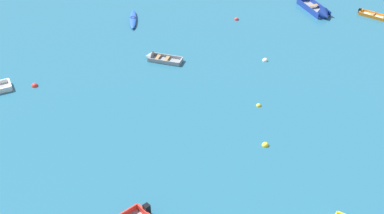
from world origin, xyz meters
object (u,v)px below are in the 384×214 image
at_px(mooring_buoy_central, 236,20).
at_px(mooring_buoy_between_boats_right, 265,61).
at_px(kayak_blue_far_back, 133,19).
at_px(mooring_buoy_outer_edge, 35,86).
at_px(rowboat_deep_blue_outer_left, 319,12).
at_px(mooring_buoy_between_boats_left, 265,145).
at_px(rowboat_orange_outer_right, 381,17).
at_px(mooring_buoy_near_foreground, 259,106).
at_px(rowboat_grey_cluster_inner, 156,58).

relative_size(mooring_buoy_central, mooring_buoy_between_boats_right, 0.95).
xyz_separation_m(kayak_blue_far_back, mooring_buoy_outer_edge, (-8.07, -8.74, -0.17)).
xyz_separation_m(rowboat_deep_blue_outer_left, mooring_buoy_between_boats_left, (-10.92, -16.10, -0.23)).
relative_size(kayak_blue_far_back, rowboat_deep_blue_outer_left, 0.81).
distance_m(rowboat_orange_outer_right, mooring_buoy_between_boats_left, 21.06).
relative_size(rowboat_deep_blue_outer_left, mooring_buoy_central, 11.29).
bearing_deg(kayak_blue_far_back, mooring_buoy_between_boats_right, -46.65).
bearing_deg(mooring_buoy_between_boats_left, rowboat_orange_outer_right, 41.49).
bearing_deg(mooring_buoy_between_boats_left, rowboat_deep_blue_outer_left, 55.86).
relative_size(mooring_buoy_central, mooring_buoy_between_boats_left, 0.98).
bearing_deg(mooring_buoy_near_foreground, mooring_buoy_between_boats_left, -104.20).
bearing_deg(mooring_buoy_between_boats_left, mooring_buoy_outer_edge, 143.48).
height_order(kayak_blue_far_back, mooring_buoy_between_boats_right, kayak_blue_far_back).
bearing_deg(mooring_buoy_central, rowboat_grey_cluster_inner, -146.99).
distance_m(rowboat_orange_outer_right, rowboat_grey_cluster_inner, 20.37).
bearing_deg(mooring_buoy_between_boats_right, rowboat_deep_blue_outer_left, 41.93).
bearing_deg(rowboat_grey_cluster_inner, mooring_buoy_central, 33.01).
relative_size(kayak_blue_far_back, mooring_buoy_central, 9.20).
distance_m(rowboat_orange_outer_right, rowboat_deep_blue_outer_left, 5.31).
height_order(rowboat_deep_blue_outer_left, mooring_buoy_between_boats_left, rowboat_deep_blue_outer_left).
distance_m(mooring_buoy_between_boats_right, mooring_buoy_near_foreground, 6.00).
bearing_deg(rowboat_orange_outer_right, mooring_buoy_near_foreground, -145.86).
distance_m(rowboat_deep_blue_outer_left, mooring_buoy_outer_edge, 24.97).
xyz_separation_m(rowboat_orange_outer_right, mooring_buoy_between_boats_left, (-15.77, -13.95, -0.12)).
bearing_deg(rowboat_orange_outer_right, mooring_buoy_outer_edge, -171.87).
relative_size(rowboat_grey_cluster_inner, mooring_buoy_central, 7.28).
xyz_separation_m(rowboat_orange_outer_right, mooring_buoy_between_boats_right, (-12.31, -4.55, -0.12)).
relative_size(rowboat_deep_blue_outer_left, mooring_buoy_near_foreground, 14.04).
xyz_separation_m(mooring_buoy_central, mooring_buoy_near_foreground, (-2.55, -12.76, 0.00)).
bearing_deg(kayak_blue_far_back, mooring_buoy_between_boats_left, -74.42).
xyz_separation_m(mooring_buoy_central, mooring_buoy_between_boats_left, (-3.54, -16.69, 0.00)).
bearing_deg(mooring_buoy_central, rowboat_deep_blue_outer_left, -4.57).
bearing_deg(kayak_blue_far_back, mooring_buoy_near_foreground, -67.12).
xyz_separation_m(rowboat_orange_outer_right, rowboat_grey_cluster_inner, (-20.22, -2.46, 0.02)).
bearing_deg(mooring_buoy_between_boats_right, mooring_buoy_central, 89.35).
distance_m(rowboat_grey_cluster_inner, mooring_buoy_central, 9.53).
bearing_deg(mooring_buoy_between_boats_right, rowboat_grey_cluster_inner, 165.17).
bearing_deg(rowboat_orange_outer_right, rowboat_deep_blue_outer_left, 156.14).
distance_m(rowboat_orange_outer_right, mooring_buoy_between_boats_right, 13.13).
bearing_deg(rowboat_orange_outer_right, mooring_buoy_between_boats_left, -138.51).
height_order(kayak_blue_far_back, rowboat_orange_outer_right, rowboat_orange_outer_right).
height_order(mooring_buoy_central, mooring_buoy_near_foreground, mooring_buoy_central).
relative_size(kayak_blue_far_back, mooring_buoy_between_boats_right, 8.78).
relative_size(mooring_buoy_outer_edge, mooring_buoy_near_foreground, 1.40).
relative_size(rowboat_orange_outer_right, mooring_buoy_between_boats_left, 6.42).
bearing_deg(kayak_blue_far_back, mooring_buoy_central, -12.02).
distance_m(rowboat_deep_blue_outer_left, mooring_buoy_between_boats_left, 19.45).
bearing_deg(mooring_buoy_between_boats_right, rowboat_orange_outer_right, 20.28).
height_order(mooring_buoy_outer_edge, mooring_buoy_between_boats_right, mooring_buoy_outer_edge).
xyz_separation_m(rowboat_deep_blue_outer_left, mooring_buoy_central, (-7.38, 0.59, -0.23)).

